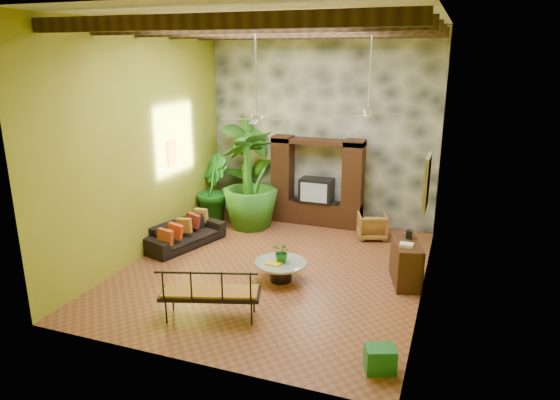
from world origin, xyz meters
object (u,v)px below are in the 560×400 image
at_px(tall_plant_a, 250,166).
at_px(tall_plant_b, 212,189).
at_px(side_console, 406,263).
at_px(sofa, 185,234).
at_px(coffee_table, 281,269).
at_px(ceiling_fan_back, 369,103).
at_px(wicker_armchair, 372,226).
at_px(ceiling_fan_front, 256,107).
at_px(tall_plant_c, 250,180).
at_px(entertainment_center, 317,188).
at_px(green_bin, 380,359).
at_px(iron_bench, 208,291).

bearing_deg(tall_plant_a, tall_plant_b, -133.94).
height_order(tall_plant_b, side_console, tall_plant_b).
relative_size(sofa, coffee_table, 1.94).
xyz_separation_m(coffee_table, side_console, (2.34, 0.74, 0.17)).
height_order(tall_plant_a, tall_plant_b, tall_plant_a).
height_order(ceiling_fan_back, wicker_armchair, ceiling_fan_back).
xyz_separation_m(ceiling_fan_front, tall_plant_c, (-1.33, 2.68, -2.13)).
xyz_separation_m(ceiling_fan_front, tall_plant_a, (-1.69, 3.53, -1.98)).
height_order(tall_plant_c, coffee_table, tall_plant_c).
bearing_deg(tall_plant_c, entertainment_center, 29.12).
bearing_deg(wicker_armchair, tall_plant_b, -15.99).
bearing_deg(green_bin, ceiling_fan_back, 104.92).
bearing_deg(coffee_table, iron_bench, -108.50).
bearing_deg(side_console, tall_plant_c, 138.55).
bearing_deg(green_bin, entertainment_center, 114.27).
height_order(coffee_table, side_console, side_console).
relative_size(sofa, tall_plant_c, 0.78).
xyz_separation_m(ceiling_fan_back, tall_plant_b, (-4.25, 1.14, -2.49)).
bearing_deg(wicker_armchair, coffee_table, 48.33).
xyz_separation_m(wicker_armchair, side_console, (1.06, -2.26, 0.11)).
xyz_separation_m(entertainment_center, ceiling_fan_front, (-0.20, -3.54, 2.44)).
distance_m(entertainment_center, ceiling_fan_front, 4.30).
relative_size(tall_plant_a, tall_plant_c, 1.12).
height_order(entertainment_center, tall_plant_a, tall_plant_a).
xyz_separation_m(sofa, coffee_table, (2.76, -0.99, -0.03)).
bearing_deg(sofa, tall_plant_a, 4.92).
distance_m(iron_bench, green_bin, 3.01).
bearing_deg(coffee_table, green_bin, -44.24).
distance_m(wicker_armchair, coffee_table, 3.27).
bearing_deg(entertainment_center, iron_bench, -93.22).
bearing_deg(tall_plant_b, entertainment_center, 16.66).
bearing_deg(tall_plant_b, ceiling_fan_front, -48.23).
bearing_deg(tall_plant_a, side_console, -32.13).
relative_size(tall_plant_c, coffee_table, 2.48).
height_order(ceiling_fan_back, iron_bench, ceiling_fan_back).
bearing_deg(tall_plant_c, ceiling_fan_back, -19.05).
xyz_separation_m(ceiling_fan_back, sofa, (-4.05, -0.67, -3.11)).
bearing_deg(wicker_armchair, side_console, 96.43).
distance_m(tall_plant_a, iron_bench, 5.74).
distance_m(ceiling_fan_front, side_console, 4.18).
bearing_deg(ceiling_fan_front, tall_plant_c, 116.44).
bearing_deg(iron_bench, side_console, 23.53).
bearing_deg(wicker_armchair, tall_plant_a, -28.28).
bearing_deg(coffee_table, tall_plant_c, 123.90).
bearing_deg(ceiling_fan_back, entertainment_center, 129.57).
bearing_deg(side_console, coffee_table, -178.20).
distance_m(tall_plant_b, coffee_table, 4.13).
relative_size(wicker_armchair, iron_bench, 0.39).
height_order(entertainment_center, ceiling_fan_front, ceiling_fan_front).
height_order(side_console, green_bin, side_console).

